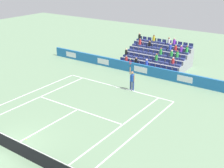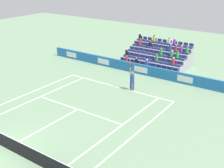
% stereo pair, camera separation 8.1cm
% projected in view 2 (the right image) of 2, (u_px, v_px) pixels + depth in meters
% --- Properties ---
extents(ground_plane, '(80.00, 80.00, 0.00)m').
position_uv_depth(ground_plane, '(7.00, 148.00, 17.84)').
color(ground_plane, gray).
extents(line_baseline, '(10.97, 0.10, 0.01)m').
position_uv_depth(line_baseline, '(118.00, 87.00, 26.87)').
color(line_baseline, white).
rests_on(line_baseline, ground).
extents(line_service, '(8.23, 0.10, 0.01)m').
position_uv_depth(line_service, '(78.00, 109.00, 22.70)').
color(line_service, white).
rests_on(line_service, ground).
extents(line_centre_service, '(0.10, 6.40, 0.01)m').
position_uv_depth(line_centre_service, '(46.00, 127.00, 20.27)').
color(line_centre_service, white).
rests_on(line_centre_service, ground).
extents(line_singles_sideline_left, '(0.10, 11.89, 0.01)m').
position_uv_depth(line_singles_sideline_left, '(36.00, 98.00, 24.55)').
color(line_singles_sideline_left, white).
rests_on(line_singles_sideline_left, ground).
extents(line_singles_sideline_right, '(0.10, 11.89, 0.01)m').
position_uv_depth(line_singles_sideline_right, '(119.00, 127.00, 20.15)').
color(line_singles_sideline_right, white).
rests_on(line_singles_sideline_right, ground).
extents(line_doubles_sideline_left, '(0.10, 11.89, 0.01)m').
position_uv_depth(line_doubles_sideline_left, '(25.00, 95.00, 25.28)').
color(line_doubles_sideline_left, white).
rests_on(line_doubles_sideline_left, ground).
extents(line_doubles_sideline_right, '(0.10, 11.89, 0.01)m').
position_uv_depth(line_doubles_sideline_right, '(136.00, 134.00, 19.42)').
color(line_doubles_sideline_right, white).
rests_on(line_doubles_sideline_right, ground).
extents(line_centre_mark, '(0.10, 0.20, 0.01)m').
position_uv_depth(line_centre_mark, '(117.00, 87.00, 26.79)').
color(line_centre_mark, white).
rests_on(line_centre_mark, ground).
extents(sponsor_barrier, '(23.41, 0.22, 1.03)m').
position_uv_depth(sponsor_barrier, '(141.00, 69.00, 29.88)').
color(sponsor_barrier, '#1E66AD').
rests_on(sponsor_barrier, ground).
extents(tennis_net, '(11.97, 0.10, 1.07)m').
position_uv_depth(tennis_net, '(6.00, 141.00, 17.66)').
color(tennis_net, '#33383D').
rests_on(tennis_net, ground).
extents(tennis_player, '(0.53, 0.37, 2.85)m').
position_uv_depth(tennis_player, '(132.00, 80.00, 25.76)').
color(tennis_player, navy).
rests_on(tennis_player, ground).
extents(stadium_stand, '(6.82, 4.75, 2.99)m').
position_uv_depth(stadium_stand, '(158.00, 58.00, 32.47)').
color(stadium_stand, gray).
rests_on(stadium_stand, ground).
extents(loose_tennis_ball, '(0.07, 0.07, 0.07)m').
position_uv_depth(loose_tennis_ball, '(26.00, 139.00, 18.72)').
color(loose_tennis_ball, '#D1E533').
rests_on(loose_tennis_ball, ground).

